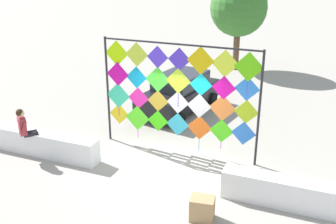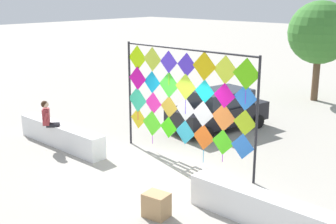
# 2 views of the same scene
# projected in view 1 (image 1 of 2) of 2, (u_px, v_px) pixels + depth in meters

# --- Properties ---
(ground) EXTENTS (120.00, 120.00, 0.00)m
(ground) POSITION_uv_depth(u_px,v_px,m) (162.00, 171.00, 11.70)
(ground) COLOR #9E998E
(plaza_ledge_left) EXTENTS (4.04, 0.53, 0.74)m
(plaza_ledge_left) POSITION_uv_depth(u_px,v_px,m) (39.00, 143.00, 12.58)
(plaza_ledge_left) COLOR white
(plaza_ledge_left) RESTS_ON ground
(plaza_ledge_right) EXTENTS (4.04, 0.53, 0.74)m
(plaza_ledge_right) POSITION_uv_depth(u_px,v_px,m) (306.00, 197.00, 9.83)
(plaza_ledge_right) COLOR white
(plaza_ledge_right) RESTS_ON ground
(kite_display_rack) EXTENTS (4.88, 0.10, 3.42)m
(kite_display_rack) POSITION_uv_depth(u_px,v_px,m) (179.00, 89.00, 12.14)
(kite_display_rack) COLOR #232328
(kite_display_rack) RESTS_ON ground
(seated_vendor) EXTENTS (0.72, 0.76, 1.58)m
(seated_vendor) POSITION_uv_depth(u_px,v_px,m) (27.00, 129.00, 12.16)
(seated_vendor) COLOR black
(seated_vendor) RESTS_ON ground
(parked_car) EXTENTS (2.35, 4.03, 1.47)m
(parked_car) POSITION_uv_depth(u_px,v_px,m) (179.00, 92.00, 15.89)
(parked_car) COLOR black
(parked_car) RESTS_ON ground
(cardboard_box_large) EXTENTS (0.61, 0.52, 0.56)m
(cardboard_box_large) POSITION_uv_depth(u_px,v_px,m) (202.00, 208.00, 9.52)
(cardboard_box_large) COLOR tan
(cardboard_box_large) RESTS_ON ground
(tree_palm_like) EXTENTS (2.88, 2.88, 4.61)m
(tree_palm_like) POSITION_uv_depth(u_px,v_px,m) (239.00, 7.00, 20.70)
(tree_palm_like) COLOR brown
(tree_palm_like) RESTS_ON ground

